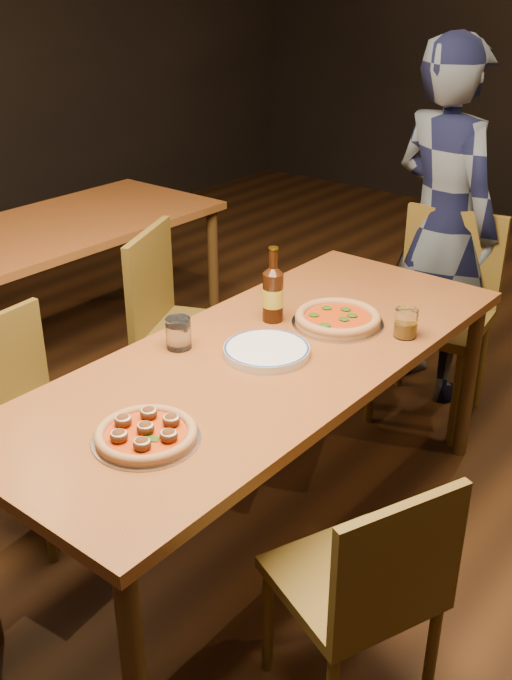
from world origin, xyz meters
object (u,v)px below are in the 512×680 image
Objects in this scene: water_glass at (179,333)px; amber_glass at (406,323)px; table_left at (32,245)px; plate_stack at (267,351)px; diner at (443,224)px; pizza_meatball at (146,433)px; pizza_margherita at (338,318)px; chair_main_e at (351,579)px; chair_main_sw at (198,332)px; table_main at (265,373)px; chair_end at (433,319)px; chair_main_nw at (43,425)px; beer_bottle at (273,295)px.

amber_glass is at bearing 45.35° from water_glass.
plate_stack reaches higher than table_left.
table_left is 1.19× the size of diner.
pizza_margherita is (-0.01, 0.95, 0.00)m from pizza_meatball.
table_left is at bearing 162.80° from water_glass.
chair_main_sw is at bearing -98.65° from chair_main_e.
chair_main_sw reaches higher than plate_stack.
pizza_meatball reaches higher than table_main.
chair_end is at bearing 135.00° from diner.
table_left is 1.30m from chair_main_nw.
chair_main_nw is 0.88m from plate_stack.
chair_end is at bearing 77.47° from beer_bottle.
chair_main_e reaches higher than table_main.
table_main is 6.04× the size of pizza_margherita.
chair_end is at bearing -67.84° from chair_main_sw.
table_main is at bearing 96.20° from pizza_meatball.
beer_bottle is (-0.20, -0.12, 0.08)m from pizza_margherita.
beer_bottle is (-0.75, 0.61, 0.43)m from chair_main_e.
chair_main_nw is 0.83m from chair_main_sw.
table_main is at bearing -98.90° from pizza_margherita.
diner reaches higher than table_main.
chair_end reaches higher than chair_main_nw.
table_left is 2.07× the size of chair_main_sw.
water_glass is at bearing -150.11° from table_main.
plate_stack is (0.01, -0.00, 0.09)m from table_main.
table_left is 19.82× the size of amber_glass.
chair_main_sw is at bearing 128.30° from water_glass.
diner is (-0.12, 1.06, 0.07)m from pizza_margherita.
chair_main_sw is (-0.67, 0.38, -0.20)m from table_main.
chair_main_sw reaches higher than pizza_margherita.
table_main is 7.33× the size of beer_bottle.
table_left is 2.00m from amber_glass.
table_left is 6.99× the size of plate_stack.
pizza_meatball is 0.86m from beer_bottle.
table_left is at bearing -84.23° from chair_main_e.
chair_main_nw reaches higher than pizza_margherita.
chair_end is 1.77m from pizza_meatball.
amber_glass is (0.23, 1.02, 0.03)m from pizza_meatball.
pizza_margherita is 3.28× the size of amber_glass.
beer_bottle is at bearing -106.85° from chair_main_e.
pizza_meatball reaches higher than plate_stack.
diner reaches higher than pizza_margherita.
chair_main_sw is at bearing 150.43° from table_main.
chair_main_sw reaches higher than amber_glass.
chair_main_e is 0.79m from plate_stack.
beer_bottle reaches higher than chair_main_sw.
plate_stack is at bearing 28.82° from water_glass.
plate_stack is at bearing 112.96° from diner.
pizza_margherita is 1.07m from diner.
plate_stack is at bearing -62.73° from chair_main_nw.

